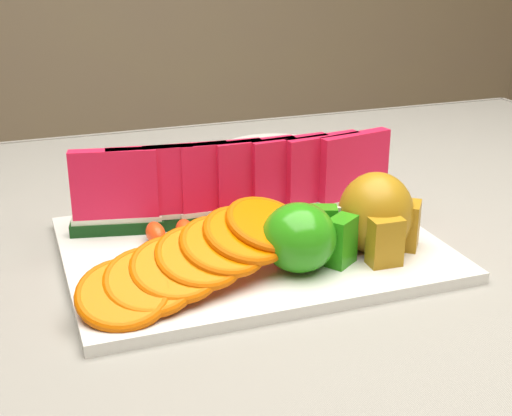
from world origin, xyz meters
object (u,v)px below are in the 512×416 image
object	(u,v)px
apple_cluster	(305,237)
pear_cluster	(378,216)
side_plate	(276,151)
platter	(252,248)

from	to	relation	value
apple_cluster	pear_cluster	bearing A→B (deg)	8.50
side_plate	apple_cluster	bearing A→B (deg)	-107.46
pear_cluster	side_plate	size ratio (longest dim) A/B	0.53
platter	apple_cluster	distance (m)	0.09
pear_cluster	side_plate	xyz separation A→B (m)	(0.04, 0.40, -0.05)
platter	apple_cluster	xyz separation A→B (m)	(0.03, -0.07, 0.04)
platter	pear_cluster	bearing A→B (deg)	-25.89
platter	apple_cluster	world-z (taller)	apple_cluster
platter	apple_cluster	bearing A→B (deg)	-66.82
apple_cluster	side_plate	bearing A→B (deg)	72.54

